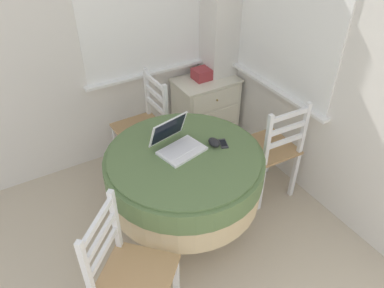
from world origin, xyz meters
TOP-DOWN VIEW (x-y plane):
  - corner_room_shell at (1.31, 2.15)m, footprint 4.45×5.22m
  - round_dining_table at (1.09, 2.18)m, footprint 1.09×1.09m
  - laptop at (1.08, 2.26)m, footprint 0.35×0.34m
  - computer_mouse at (1.31, 2.16)m, footprint 0.07×0.10m
  - cell_phone at (1.38, 2.14)m, footprint 0.08×0.11m
  - dining_chair_near_back_window at (1.14, 2.98)m, footprint 0.40×0.40m
  - dining_chair_near_right_window at (1.88, 2.17)m, footprint 0.41×0.41m
  - dining_chair_camera_near at (0.46, 1.70)m, footprint 0.56×0.56m
  - corner_cabinet at (1.86, 3.13)m, footprint 0.60×0.40m
  - storage_box at (1.86, 3.17)m, footprint 0.21×0.15m

SIDE VIEW (x-z plane):
  - corner_cabinet at x=1.86m, z-range 0.00..0.66m
  - dining_chair_near_back_window at x=1.14m, z-range 0.00..0.91m
  - dining_chair_near_right_window at x=1.88m, z-range 0.00..0.91m
  - dining_chair_camera_near at x=0.46m, z-range 0.00..0.91m
  - round_dining_table at x=1.09m, z-range 0.20..0.93m
  - storage_box at x=1.86m, z-range 0.66..0.76m
  - cell_phone at x=1.38m, z-range 0.73..0.74m
  - computer_mouse at x=1.31m, z-range 0.73..0.78m
  - laptop at x=1.08m, z-range 0.67..0.88m
  - corner_room_shell at x=1.31m, z-range 0.00..2.55m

